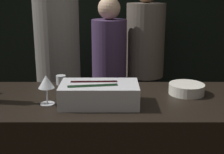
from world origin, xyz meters
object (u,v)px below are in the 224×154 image
Objects in this scene: person_in_hoodie at (108,72)px; person_blond_tee at (57,69)px; ice_bin_with_bottles at (97,93)px; bowl_white at (185,88)px; candle_votive at (60,80)px; person_grey_polo at (143,60)px; wine_glass at (45,83)px.

person_blond_tee is at bearing -164.25° from person_in_hoodie.
person_in_hoodie is (0.05, 1.34, -0.23)m from ice_bin_with_bottles.
person_blond_tee is (-0.39, 1.03, -0.12)m from ice_bin_with_bottles.
bowl_white is 3.31× the size of candle_votive.
candle_votive is 1.04m from person_in_hoodie.
ice_bin_with_bottles is 6.62× the size of candle_votive.
ice_bin_with_bottles is 0.56m from bowl_white.
person_grey_polo is (0.37, 0.21, 0.07)m from person_in_hoodie.
bowl_white is at bearing -170.69° from person_blond_tee.
candle_votive is 0.04× the size of person_in_hoodie.
wine_glass is 1.41m from person_in_hoodie.
ice_bin_with_bottles is at bearing -1.04° from wine_glass.
person_grey_polo is at bearing 65.80° from wine_glass.
person_grey_polo is at bearing -94.76° from person_blond_tee.
wine_glass is 2.56× the size of candle_votive.
bowl_white is 1.25m from person_blond_tee.
person_in_hoodie is 0.92× the size of person_grey_polo.
person_blond_tee is at bearing 101.16° from candle_votive.
person_blond_tee reaches higher than wine_glass.
bowl_white is at bearing -87.59° from person_in_hoodie.
bowl_white reaches higher than candle_votive.
wine_glass reaches higher than bowl_white.
ice_bin_with_bottles is 2.00× the size of bowl_white.
person_grey_polo reaches higher than wine_glass.
person_in_hoodie reaches higher than bowl_white.
bowl_white is 0.12× the size of person_grey_polo.
person_blond_tee is (-0.92, 0.85, -0.09)m from bowl_white.
person_blond_tee is at bearing 110.93° from ice_bin_with_bottles.
person_blond_tee is (-0.13, 0.65, -0.09)m from candle_votive.
ice_bin_with_bottles is at bearing 175.13° from person_grey_polo.
person_in_hoodie is 0.55m from person_blond_tee.
candle_votive is at bearing 166.09° from bowl_white.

